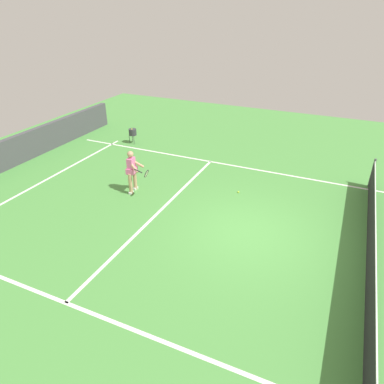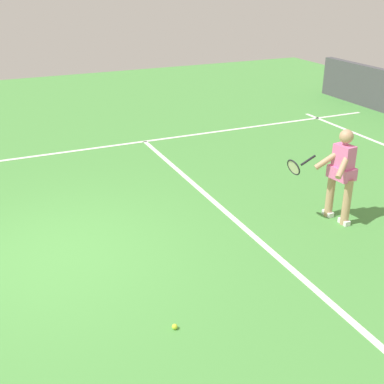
{
  "view_description": "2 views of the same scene",
  "coord_description": "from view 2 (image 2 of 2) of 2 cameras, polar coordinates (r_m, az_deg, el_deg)",
  "views": [
    {
      "loc": [
        8.6,
        2.1,
        6.03
      ],
      "look_at": [
        -0.25,
        -1.91,
        0.8
      ],
      "focal_mm": 33.09,
      "sensor_mm": 36.0,
      "label": 1
    },
    {
      "loc": [
        -6.5,
        0.7,
        3.77
      ],
      "look_at": [
        -0.49,
        -1.99,
        0.83
      ],
      "focal_mm": 46.48,
      "sensor_mm": 36.0,
      "label": 2
    }
  ],
  "objects": [
    {
      "name": "tennis_player",
      "position": [
        8.24,
        16.62,
        2.18
      ],
      "size": [
        0.73,
        1.0,
        1.55
      ],
      "color": "tan",
      "rests_on": "ground"
    },
    {
      "name": "ground_plane",
      "position": [
        7.55,
        -15.61,
        -6.93
      ],
      "size": [
        27.43,
        27.43,
        0.0
      ],
      "primitive_type": "plane",
      "color": "#4C9342"
    },
    {
      "name": "service_line_marking",
      "position": [
        8.35,
        4.59,
        -2.88
      ],
      "size": [
        8.87,
        0.1,
        0.01
      ],
      "primitive_type": "cube",
      "color": "white",
      "rests_on": "ground"
    },
    {
      "name": "tennis_ball_near",
      "position": [
        5.91,
        -2.0,
        -15.18
      ],
      "size": [
        0.07,
        0.07,
        0.07
      ],
      "primitive_type": "sphere",
      "color": "#D1E533",
      "rests_on": "ground"
    },
    {
      "name": "sideline_right_marking",
      "position": [
        11.59,
        -19.33,
        3.66
      ],
      "size": [
        0.1,
        19.1,
        0.01
      ],
      "primitive_type": "cube",
      "color": "white",
      "rests_on": "ground"
    }
  ]
}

